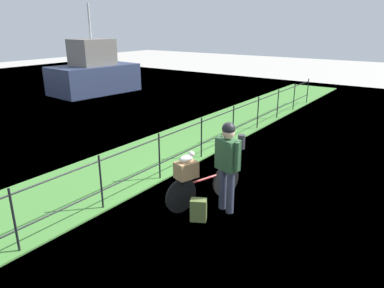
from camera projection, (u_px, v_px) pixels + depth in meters
ground_plane at (256, 188)px, 7.50m from camera, size 60.00×60.00×0.00m
grass_strip at (148, 158)px, 9.15m from camera, size 27.00×2.40×0.03m
iron_fence at (182, 143)px, 8.36m from camera, size 18.04×0.04×1.06m
bicycle_main at (204, 187)px, 6.74m from camera, size 1.68×0.57×0.65m
wooden_crate at (186, 170)px, 6.37m from camera, size 0.45×0.38×0.30m
terrier_dog at (187, 158)px, 6.31m from camera, size 0.32×0.22×0.18m
cyclist_person at (228, 159)px, 6.29m from camera, size 0.37×0.52×1.68m
backpack_on_paving at (198, 210)px, 6.21m from camera, size 0.29×0.33×0.40m
mooring_bollard at (241, 142)px, 9.80m from camera, size 0.20×0.20×0.40m
moored_boat_near at (94, 73)px, 17.61m from camera, size 4.27×2.66×4.18m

